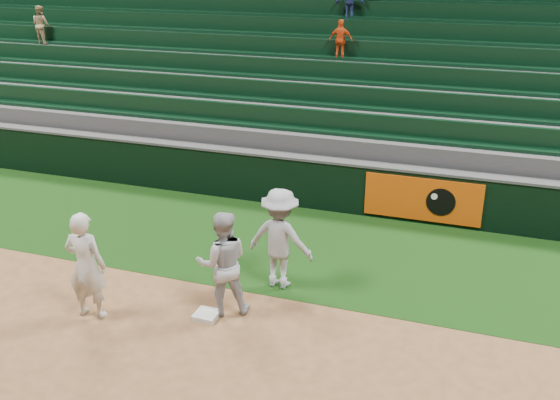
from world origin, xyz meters
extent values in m
plane|color=brown|center=(0.00, 0.00, 0.00)|extent=(70.00, 70.00, 0.00)
cube|color=black|center=(0.00, 3.00, 0.00)|extent=(36.00, 4.20, 0.01)
cube|color=silver|center=(0.06, -0.10, 0.04)|extent=(0.40, 0.40, 0.09)
imported|color=silver|center=(-1.82, -0.66, 0.95)|extent=(0.74, 0.52, 1.90)
imported|color=#ABADB6|center=(0.26, 0.20, 0.92)|extent=(1.11, 1.03, 1.85)
imported|color=#9C9FA9|center=(0.88, 1.34, 0.96)|extent=(1.28, 0.80, 1.90)
cube|color=black|center=(0.00, 5.20, 0.60)|extent=(36.00, 0.35, 1.20)
cube|color=#D84C0A|center=(3.00, 5.01, 0.60)|extent=(2.60, 0.05, 1.00)
cylinder|color=black|center=(3.40, 4.98, 0.60)|extent=(0.64, 0.02, 0.64)
cylinder|color=white|center=(3.25, 4.96, 0.72)|extent=(0.14, 0.02, 0.14)
cube|color=#424244|center=(0.00, 5.20, 1.22)|extent=(36.00, 0.40, 0.06)
cube|color=#373639|center=(0.00, 5.92, 0.82)|extent=(36.00, 0.85, 1.65)
cube|color=black|center=(0.00, 6.18, 1.90)|extent=(36.00, 0.14, 0.50)
cube|color=black|center=(0.00, 6.01, 1.69)|extent=(36.00, 0.45, 0.08)
cube|color=#373639|center=(0.00, 6.78, 1.05)|extent=(36.00, 0.85, 2.10)
cube|color=black|center=(0.00, 7.03, 2.35)|extent=(36.00, 0.14, 0.50)
cube|color=black|center=(0.00, 6.86, 2.14)|extent=(36.00, 0.45, 0.08)
cube|color=#373639|center=(0.00, 7.62, 1.27)|extent=(36.00, 0.85, 2.55)
cube|color=black|center=(0.00, 7.88, 2.80)|extent=(36.00, 0.14, 0.50)
cube|color=black|center=(0.00, 7.71, 2.59)|extent=(36.00, 0.45, 0.08)
cube|color=#373639|center=(0.00, 8.47, 1.50)|extent=(36.00, 0.85, 3.00)
cube|color=black|center=(0.00, 8.73, 3.25)|extent=(36.00, 0.14, 0.50)
cube|color=black|center=(0.00, 8.56, 3.04)|extent=(36.00, 0.45, 0.08)
cube|color=#373639|center=(0.00, 9.32, 1.73)|extent=(36.00, 0.85, 3.45)
cube|color=black|center=(0.00, 9.58, 3.70)|extent=(36.00, 0.14, 0.50)
cube|color=black|center=(0.00, 9.41, 3.49)|extent=(36.00, 0.45, 0.08)
cube|color=#373639|center=(0.00, 10.18, 1.95)|extent=(36.00, 0.85, 3.90)
cube|color=black|center=(0.00, 10.43, 4.15)|extent=(36.00, 0.14, 0.50)
cube|color=black|center=(0.00, 10.26, 3.94)|extent=(36.00, 0.45, 0.08)
cube|color=#373639|center=(0.00, 11.02, 2.17)|extent=(36.00, 0.85, 4.35)
imported|color=#DC4614|center=(0.17, 8.43, 3.54)|extent=(0.65, 0.31, 1.07)
imported|color=tan|center=(-9.51, 8.43, 3.59)|extent=(0.66, 0.57, 1.18)
camera|label=1|loc=(4.18, -8.26, 5.82)|focal=40.00mm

